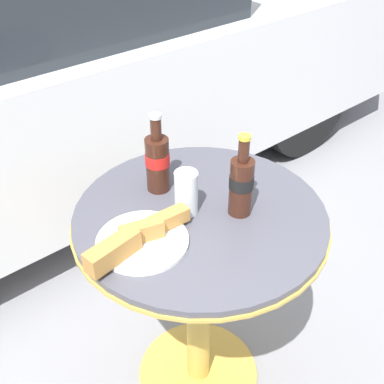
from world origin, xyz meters
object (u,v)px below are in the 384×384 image
object	(u,v)px
parked_car	(29,66)
bistro_table	(200,266)
cola_bottle_right	(158,161)
lunch_plate_near	(139,240)
cola_bottle_left	(241,184)
drinking_glass	(186,195)

from	to	relation	value
parked_car	bistro_table	bearing A→B (deg)	-97.58
bistro_table	cola_bottle_right	bearing A→B (deg)	96.48
bistro_table	lunch_plate_near	distance (m)	0.31
bistro_table	lunch_plate_near	xyz separation A→B (m)	(-0.21, -0.01, 0.23)
bistro_table	parked_car	world-z (taller)	parked_car
cola_bottle_left	lunch_plate_near	size ratio (longest dim) A/B	0.77
bistro_table	cola_bottle_left	distance (m)	0.32
lunch_plate_near	bistro_table	bearing A→B (deg)	1.72
drinking_glass	parked_car	size ratio (longest dim) A/B	0.03
lunch_plate_near	parked_car	bearing A→B (deg)	75.33
cola_bottle_right	lunch_plate_near	world-z (taller)	cola_bottle_right
lunch_plate_near	parked_car	size ratio (longest dim) A/B	0.08
cola_bottle_left	drinking_glass	xyz separation A→B (m)	(-0.11, 0.10, -0.04)
bistro_table	cola_bottle_right	xyz separation A→B (m)	(-0.02, 0.17, 0.31)
drinking_glass	lunch_plate_near	bearing A→B (deg)	-169.67
parked_car	drinking_glass	bearing A→B (deg)	-98.69
drinking_glass	parked_car	bearing A→B (deg)	81.31
cola_bottle_left	lunch_plate_near	bearing A→B (deg)	168.13
cola_bottle_left	parked_car	distance (m)	1.71
bistro_table	cola_bottle_right	distance (m)	0.35
bistro_table	drinking_glass	xyz separation A→B (m)	(-0.03, 0.03, 0.27)
cola_bottle_right	drinking_glass	bearing A→B (deg)	-93.77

